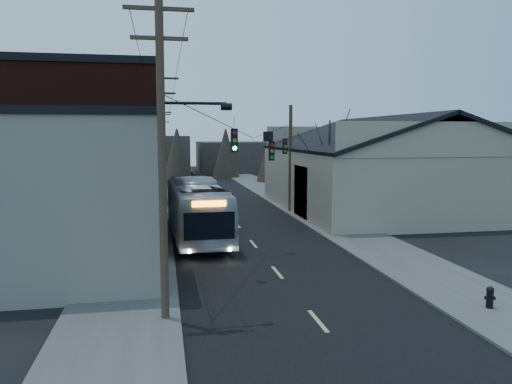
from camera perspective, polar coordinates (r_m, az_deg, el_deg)
ground at (r=15.54m, az=9.44°, el=-17.01°), size 160.00×160.00×0.00m
road_surface at (r=44.07m, az=-4.05°, el=-1.51°), size 9.00×110.00×0.02m
sidewalk_left at (r=43.81m, az=-12.52°, el=-1.63°), size 4.00×110.00×0.12m
sidewalk_right at (r=45.27m, az=4.15°, el=-1.23°), size 4.00×110.00×0.12m
building_clapboard at (r=22.87m, az=-20.67°, el=-0.62°), size 8.00×8.00×7.00m
building_brick at (r=33.75m, az=-19.23°, el=4.18°), size 10.00×12.00×10.00m
building_left_far at (r=49.63m, az=-15.87°, el=3.21°), size 9.00×14.00×7.00m
warehouse at (r=42.51m, az=14.43°, el=1.65°), size 16.16×20.60×7.73m
building_far_left at (r=78.42m, az=-11.41°, el=4.11°), size 10.00×12.00×6.00m
building_far_right at (r=84.29m, az=-2.47°, el=4.06°), size 12.00×14.00×5.00m
bare_tree at (r=35.37m, az=8.34°, el=2.30°), size 0.40×0.40×7.20m
utility_lines at (r=37.56m, az=-7.81°, el=4.62°), size 11.24×45.28×10.50m
bus at (r=30.40m, az=-6.78°, el=-1.93°), size 3.28×12.45×3.44m
parked_car at (r=46.02m, az=-9.67°, el=-0.48°), size 1.46×3.80×1.23m
fire_hydrant at (r=19.72m, az=25.17°, el=-10.74°), size 0.38×0.27×0.78m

